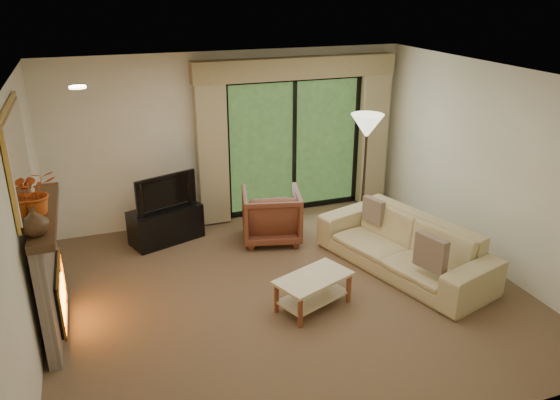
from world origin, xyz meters
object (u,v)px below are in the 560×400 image
object	(u,v)px
media_console	(166,224)
coffee_table	(313,292)
sofa	(404,245)
armchair	(271,215)

from	to	relation	value
media_console	coffee_table	xyz separation A→B (m)	(1.33, -2.34, -0.06)
sofa	coffee_table	bearing A→B (deg)	-90.10
media_console	armchair	bearing A→B (deg)	-37.33
armchair	sofa	bearing A→B (deg)	146.31
media_console	sofa	world-z (taller)	sofa
sofa	coffee_table	world-z (taller)	sofa
armchair	coffee_table	xyz separation A→B (m)	(-0.13, -1.87, -0.18)
coffee_table	media_console	bearing A→B (deg)	98.07
media_console	armchair	xyz separation A→B (m)	(1.45, -0.47, 0.13)
armchair	coffee_table	bearing A→B (deg)	99.85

